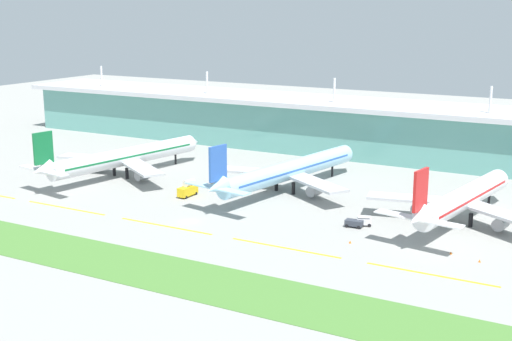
% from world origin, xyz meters
% --- Properties ---
extents(ground_plane, '(600.00, 600.00, 0.00)m').
position_xyz_m(ground_plane, '(0.00, 0.00, 0.00)').
color(ground_plane, gray).
extents(terminal_building, '(288.00, 34.00, 28.88)m').
position_xyz_m(terminal_building, '(-0.00, 101.91, 10.14)').
color(terminal_building, '#5B9E93').
rests_on(terminal_building, ground).
extents(airliner_near, '(47.96, 68.56, 18.90)m').
position_xyz_m(airliner_near, '(-46.69, 30.90, 6.45)').
color(airliner_near, silver).
rests_on(airliner_near, ground).
extents(airliner_middle, '(48.01, 71.34, 18.90)m').
position_xyz_m(airliner_middle, '(9.05, 39.70, 6.46)').
color(airliner_middle, '#9ED1EA').
rests_on(airliner_middle, ground).
extents(airliner_far, '(48.16, 59.96, 18.90)m').
position_xyz_m(airliner_far, '(62.14, 32.77, 6.44)').
color(airliner_far, white).
rests_on(airliner_far, ground).
extents(taxiway_stripe_mid_west, '(28.00, 0.70, 0.04)m').
position_xyz_m(taxiway_stripe_mid_west, '(-37.00, -6.06, 0.02)').
color(taxiway_stripe_mid_west, yellow).
rests_on(taxiway_stripe_mid_west, ground).
extents(taxiway_stripe_centre, '(28.00, 0.70, 0.04)m').
position_xyz_m(taxiway_stripe_centre, '(-3.00, -6.06, 0.02)').
color(taxiway_stripe_centre, yellow).
rests_on(taxiway_stripe_centre, ground).
extents(taxiway_stripe_mid_east, '(28.00, 0.70, 0.04)m').
position_xyz_m(taxiway_stripe_mid_east, '(31.00, -6.06, 0.02)').
color(taxiway_stripe_mid_east, yellow).
rests_on(taxiway_stripe_mid_east, ground).
extents(taxiway_stripe_east, '(28.00, 0.70, 0.04)m').
position_xyz_m(taxiway_stripe_east, '(65.00, -6.06, 0.02)').
color(taxiway_stripe_east, yellow).
rests_on(taxiway_stripe_east, ground).
extents(grass_verge, '(300.00, 18.00, 0.10)m').
position_xyz_m(grass_verge, '(0.00, -32.23, 0.05)').
color(grass_verge, '#477A33').
rests_on(grass_verge, ground).
extents(fuel_truck, '(2.77, 7.23, 4.95)m').
position_xyz_m(fuel_truck, '(-14.30, 20.67, 2.26)').
color(fuel_truck, gold).
rests_on(fuel_truck, ground).
extents(pushback_tug, '(4.57, 2.81, 1.85)m').
position_xyz_m(pushback_tug, '(39.29, 16.41, 1.10)').
color(pushback_tug, '#333842').
rests_on(pushback_tug, ground).
extents(baggage_cart, '(4.02, 3.21, 2.48)m').
position_xyz_m(baggage_cart, '(41.20, 18.50, 1.26)').
color(baggage_cart, silver).
rests_on(baggage_cart, ground).
extents(safety_cone_left_wingtip, '(0.56, 0.56, 0.70)m').
position_xyz_m(safety_cone_left_wingtip, '(42.95, 4.34, 0.35)').
color(safety_cone_left_wingtip, orange).
rests_on(safety_cone_left_wingtip, ground).
extents(safety_cone_nose_front, '(0.56, 0.56, 0.70)m').
position_xyz_m(safety_cone_nose_front, '(65.62, 8.28, 0.35)').
color(safety_cone_nose_front, orange).
rests_on(safety_cone_nose_front, ground).
extents(safety_cone_right_wingtip, '(0.56, 0.56, 0.70)m').
position_xyz_m(safety_cone_right_wingtip, '(72.32, 6.26, 0.35)').
color(safety_cone_right_wingtip, orange).
rests_on(safety_cone_right_wingtip, ground).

